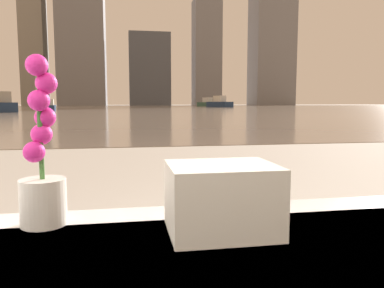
{
  "coord_description": "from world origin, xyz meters",
  "views": [
    {
      "loc": [
        -0.26,
        0.05,
        0.82
      ],
      "look_at": [
        0.13,
        2.26,
        0.58
      ],
      "focal_mm": 35.0,
      "sensor_mm": 36.0,
      "label": 1
    }
  ],
  "objects": [
    {
      "name": "harbor_water",
      "position": [
        0.0,
        62.0,
        0.01
      ],
      "size": [
        180.0,
        110.0,
        0.01
      ],
      "color": "gray",
      "rests_on": "ground_plane"
    },
    {
      "name": "harbor_boat_0",
      "position": [
        -10.89,
        35.53,
        0.64
      ],
      "size": [
        3.5,
        5.02,
        1.79
      ],
      "color": "navy",
      "rests_on": "harbor_water"
    },
    {
      "name": "harbor_boat_1",
      "position": [
        16.77,
        66.87,
        0.75
      ],
      "size": [
        4.02,
        5.91,
        2.1
      ],
      "color": "navy",
      "rests_on": "harbor_water"
    },
    {
      "name": "potted_orchid",
      "position": [
        -0.46,
        1.0,
        0.66
      ],
      "size": [
        0.11,
        0.11,
        0.41
      ],
      "color": "silver",
      "rests_on": "bathtub"
    },
    {
      "name": "towel_stack",
      "position": [
        -0.04,
        0.87,
        0.6
      ],
      "size": [
        0.25,
        0.2,
        0.16
      ],
      "color": "silver",
      "rests_on": "bathtub"
    },
    {
      "name": "skyline_tower_4",
      "position": [
        25.42,
        118.0,
        16.34
      ],
      "size": [
        8.4,
        7.5,
        32.68
      ],
      "color": "slate",
      "rests_on": "ground_plane"
    },
    {
      "name": "harbor_boat_4",
      "position": [
        -8.09,
        41.58,
        0.43
      ],
      "size": [
        1.46,
        3.27,
        1.19
      ],
      "color": "navy",
      "rests_on": "harbor_water"
    },
    {
      "name": "skyline_tower_1",
      "position": [
        -26.21,
        118.0,
        17.42
      ],
      "size": [
        6.57,
        8.01,
        34.83
      ],
      "color": "gray",
      "rests_on": "ground_plane"
    },
    {
      "name": "skyline_tower_3",
      "position": [
        7.4,
        118.0,
        11.03
      ],
      "size": [
        12.55,
        6.79,
        22.06
      ],
      "color": "#4C515B",
      "rests_on": "ground_plane"
    },
    {
      "name": "harbor_boat_3",
      "position": [
        18.14,
        83.35,
        0.72
      ],
      "size": [
        4.22,
        5.56,
        2.0
      ],
      "color": "#335647",
      "rests_on": "harbor_water"
    },
    {
      "name": "skyline_tower_5",
      "position": [
        47.08,
        118.0,
        28.29
      ],
      "size": [
        12.95,
        10.44,
        56.57
      ],
      "color": "slate",
      "rests_on": "ground_plane"
    }
  ]
}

